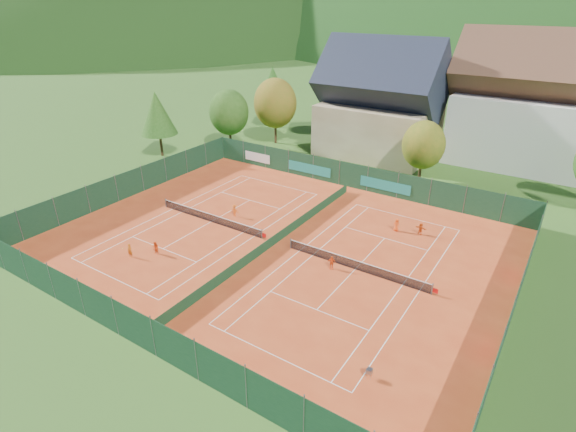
# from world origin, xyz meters

# --- Properties ---
(ground) EXTENTS (600.00, 600.00, 0.00)m
(ground) POSITION_xyz_m (0.00, 0.00, -0.02)
(ground) COLOR #2C561B
(ground) RESTS_ON ground
(clay_pad) EXTENTS (40.00, 32.00, 0.01)m
(clay_pad) POSITION_xyz_m (0.00, 0.00, 0.01)
(clay_pad) COLOR #BD401B
(clay_pad) RESTS_ON ground
(court_markings_left) EXTENTS (11.03, 23.83, 0.00)m
(court_markings_left) POSITION_xyz_m (-8.00, 0.00, 0.01)
(court_markings_left) COLOR white
(court_markings_left) RESTS_ON ground
(court_markings_right) EXTENTS (11.03, 23.83, 0.00)m
(court_markings_right) POSITION_xyz_m (8.00, 0.00, 0.01)
(court_markings_right) COLOR white
(court_markings_right) RESTS_ON ground
(tennis_net_left) EXTENTS (13.30, 0.10, 1.02)m
(tennis_net_left) POSITION_xyz_m (-7.85, 0.00, 0.51)
(tennis_net_left) COLOR #59595B
(tennis_net_left) RESTS_ON ground
(tennis_net_right) EXTENTS (13.30, 0.10, 1.02)m
(tennis_net_right) POSITION_xyz_m (8.15, 0.00, 0.51)
(tennis_net_right) COLOR #59595B
(tennis_net_right) RESTS_ON ground
(court_divider) EXTENTS (0.03, 28.80, 1.00)m
(court_divider) POSITION_xyz_m (0.00, 0.00, 0.50)
(court_divider) COLOR #153A20
(court_divider) RESTS_ON ground
(fence_north) EXTENTS (40.00, 0.10, 3.00)m
(fence_north) POSITION_xyz_m (-0.46, 15.99, 1.47)
(fence_north) COLOR #153B23
(fence_north) RESTS_ON ground
(fence_south) EXTENTS (40.00, 0.04, 3.00)m
(fence_south) POSITION_xyz_m (0.00, -16.00, 1.50)
(fence_south) COLOR #12331D
(fence_south) RESTS_ON ground
(fence_west) EXTENTS (0.04, 32.00, 3.00)m
(fence_west) POSITION_xyz_m (-20.00, 0.00, 1.50)
(fence_west) COLOR #133620
(fence_west) RESTS_ON ground
(fence_east) EXTENTS (0.09, 32.00, 3.00)m
(fence_east) POSITION_xyz_m (20.00, 0.05, 1.48)
(fence_east) COLOR #143821
(fence_east) RESTS_ON ground
(chalet) EXTENTS (16.20, 12.00, 16.00)m
(chalet) POSITION_xyz_m (-3.00, 30.00, 6.62)
(chalet) COLOR #CCB890
(chalet) RESTS_ON ground
(hotel_block_a) EXTENTS (21.60, 11.00, 17.25)m
(hotel_block_a) POSITION_xyz_m (16.00, 36.00, 7.38)
(hotel_block_a) COLOR silver
(hotel_block_a) RESTS_ON ground
(tree_west_front) EXTENTS (5.72, 5.72, 8.69)m
(tree_west_front) POSITION_xyz_m (-22.00, 20.00, 5.39)
(tree_west_front) COLOR #402817
(tree_west_front) RESTS_ON ground
(tree_west_mid) EXTENTS (6.44, 6.44, 9.78)m
(tree_west_mid) POSITION_xyz_m (-18.00, 26.00, 6.07)
(tree_west_mid) COLOR #4C2E1B
(tree_west_mid) RESTS_ON ground
(tree_west_back) EXTENTS (5.60, 5.60, 10.00)m
(tree_west_back) POSITION_xyz_m (-24.00, 34.00, 6.74)
(tree_west_back) COLOR #422E17
(tree_west_back) RESTS_ON ground
(tree_center) EXTENTS (5.01, 5.01, 7.60)m
(tree_center) POSITION_xyz_m (6.00, 22.00, 4.72)
(tree_center) COLOR #483019
(tree_center) RESTS_ON ground
(tree_west_side) EXTENTS (5.04, 5.04, 9.00)m
(tree_west_side) POSITION_xyz_m (-28.00, 12.00, 6.06)
(tree_west_side) COLOR #432918
(tree_west_side) RESTS_ON ground
(ball_hopper) EXTENTS (0.34, 0.34, 0.80)m
(ball_hopper) POSITION_xyz_m (13.82, -10.31, 0.56)
(ball_hopper) COLOR slate
(ball_hopper) RESTS_ON ground
(loose_ball_0) EXTENTS (0.07, 0.07, 0.07)m
(loose_ball_0) POSITION_xyz_m (-11.08, -8.38, 0.03)
(loose_ball_0) COLOR #CCD833
(loose_ball_0) RESTS_ON ground
(loose_ball_1) EXTENTS (0.07, 0.07, 0.07)m
(loose_ball_1) POSITION_xyz_m (2.40, -8.41, 0.03)
(loose_ball_1) COLOR #CCD833
(loose_ball_1) RESTS_ON ground
(player_left_near) EXTENTS (0.50, 0.36, 1.28)m
(player_left_near) POSITION_xyz_m (-9.30, -8.89, 0.64)
(player_left_near) COLOR #CB5D12
(player_left_near) RESTS_ON ground
(player_left_mid) EXTENTS (0.63, 0.51, 1.22)m
(player_left_mid) POSITION_xyz_m (-7.75, -7.36, 0.61)
(player_left_mid) COLOR #F74D15
(player_left_mid) RESTS_ON ground
(player_left_far) EXTENTS (0.92, 0.62, 1.31)m
(player_left_far) POSITION_xyz_m (-6.80, 2.37, 0.65)
(player_left_far) COLOR #F45B15
(player_left_far) RESTS_ON ground
(player_right_near) EXTENTS (0.77, 0.57, 1.22)m
(player_right_near) POSITION_xyz_m (6.28, -0.98, 0.61)
(player_right_near) COLOR #F14F15
(player_right_near) RESTS_ON ground
(player_right_far_a) EXTENTS (0.67, 0.47, 1.29)m
(player_right_far_a) POSITION_xyz_m (8.33, 8.42, 0.65)
(player_right_far_a) COLOR #F34E15
(player_right_far_a) RESTS_ON ground
(player_right_far_b) EXTENTS (1.14, 0.45, 1.20)m
(player_right_far_b) POSITION_xyz_m (10.50, 9.00, 0.60)
(player_right_far_b) COLOR #D84A13
(player_right_far_b) RESTS_ON ground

